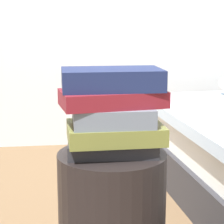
% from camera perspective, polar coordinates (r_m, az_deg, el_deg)
% --- Properties ---
extents(book_charcoal, '(0.27, 0.19, 0.04)m').
position_cam_1_polar(book_charcoal, '(1.30, 0.12, -4.55)').
color(book_charcoal, '#28282D').
rests_on(book_charcoal, side_table).
extents(book_olive, '(0.28, 0.20, 0.05)m').
position_cam_1_polar(book_olive, '(1.28, 0.39, -2.70)').
color(book_olive, olive).
rests_on(book_olive, book_charcoal).
extents(book_slate, '(0.24, 0.18, 0.05)m').
position_cam_1_polar(book_slate, '(1.26, -0.04, -0.45)').
color(book_slate, slate).
rests_on(book_slate, book_olive).
extents(book_maroon, '(0.32, 0.20, 0.05)m').
position_cam_1_polar(book_maroon, '(1.25, -0.14, 1.85)').
color(book_maroon, maroon).
rests_on(book_maroon, book_slate).
extents(book_navy, '(0.29, 0.17, 0.06)m').
position_cam_1_polar(book_navy, '(1.26, 0.11, 4.40)').
color(book_navy, '#19234C').
rests_on(book_navy, book_maroon).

